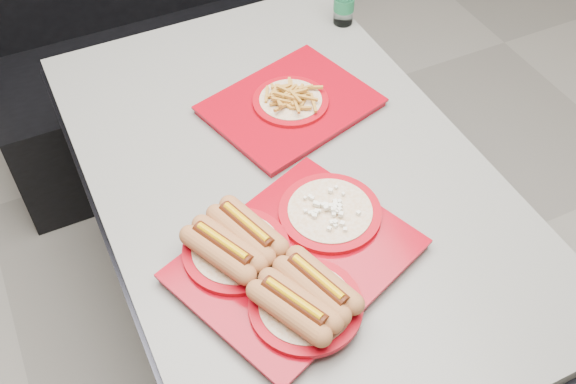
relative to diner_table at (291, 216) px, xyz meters
name	(u,v)px	position (x,y,z in m)	size (l,w,h in m)	color
ground	(290,331)	(0.00, 0.00, -0.58)	(6.00, 6.00, 0.00)	gray
diner_table	(291,216)	(0.00, 0.00, 0.00)	(0.92, 1.42, 0.75)	black
booth_bench	(164,45)	(0.00, 1.09, -0.18)	(1.30, 0.57, 1.35)	black
tray_near	(288,258)	(-0.13, -0.25, 0.20)	(0.57, 0.51, 0.10)	#980411
tray_far	(291,103)	(0.10, 0.20, 0.19)	(0.48, 0.42, 0.08)	#980411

